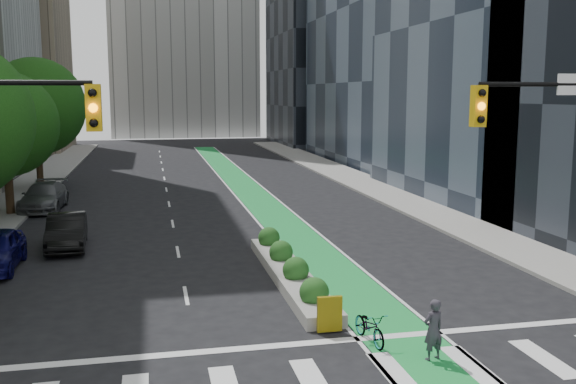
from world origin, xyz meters
name	(u,v)px	position (x,y,z in m)	size (l,w,h in m)	color
ground	(302,363)	(0.00, 0.00, 0.00)	(160.00, 160.00, 0.00)	black
sidewalk_left	(7,206)	(-11.80, 25.00, 0.07)	(3.60, 90.00, 0.15)	gray
sidewalk_right	(388,193)	(11.80, 25.00, 0.07)	(3.60, 90.00, 0.15)	gray
bike_lane_paint	(245,187)	(3.00, 30.00, 0.01)	(2.20, 70.00, 0.01)	#1A923C
building_dark_end	(331,36)	(20.00, 68.00, 14.00)	(14.00, 18.00, 28.00)	black
tree_midfar	(5,124)	(-11.00, 22.00, 4.95)	(5.60, 5.60, 7.76)	black
tree_far	(36,106)	(-11.00, 32.00, 5.69)	(6.60, 6.60, 9.00)	black
median_planter	(289,270)	(1.20, 7.04, 0.37)	(1.20, 10.26, 1.10)	gray
bicycle	(370,327)	(2.07, 0.94, 0.44)	(0.58, 1.66, 0.87)	gray
cyclist	(433,330)	(3.21, -0.48, 0.79)	(0.57, 0.38, 1.57)	#322F38
parked_car_left_mid	(67,231)	(-7.11, 13.70, 0.73)	(1.55, 4.44, 1.46)	black
parked_car_left_far	(44,197)	(-9.50, 23.60, 0.76)	(2.14, 5.26, 1.53)	#5D5F63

